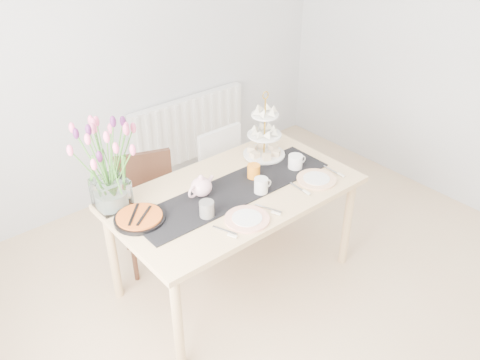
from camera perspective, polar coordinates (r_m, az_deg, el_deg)
room_shell at (r=2.64m, az=12.01°, el=3.15°), size 4.50×4.50×4.50m
radiator at (r=4.77m, az=-5.74°, el=5.79°), size 1.20×0.08×0.60m
dining_table at (r=3.32m, az=-0.58°, el=-2.26°), size 1.60×0.90×0.75m
chair_brown at (r=3.73m, az=-10.17°, el=-2.38°), size 0.52×0.52×0.81m
chair_white at (r=4.02m, az=-1.33°, el=0.84°), size 0.40×0.40×0.80m
table_runner at (r=3.28m, az=-0.59°, el=-1.10°), size 1.40×0.35×0.01m
tulip_vase at (r=3.02m, az=-14.99°, el=3.15°), size 0.70×0.70×0.60m
cake_stand at (r=3.61m, az=2.74°, el=4.49°), size 0.30×0.30×0.44m
teapot at (r=3.20m, az=-4.36°, el=-0.76°), size 0.25×0.22×0.14m
cream_jug at (r=3.51m, az=6.24°, el=2.02°), size 0.12×0.12×0.10m
tart_tin at (r=3.05m, az=-11.21°, el=-4.23°), size 0.30×0.30×0.04m
mug_grey at (r=3.01m, az=-3.75°, el=-3.32°), size 0.12×0.12×0.11m
mug_white at (r=3.23m, az=2.38°, el=-0.66°), size 0.10×0.10×0.11m
mug_orange at (r=3.38m, az=1.55°, el=0.95°), size 0.12×0.12×0.10m
plate_left at (r=3.01m, az=0.79°, el=-4.39°), size 0.35×0.35×0.01m
plate_right at (r=3.41m, az=8.57°, el=0.07°), size 0.28×0.28×0.01m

